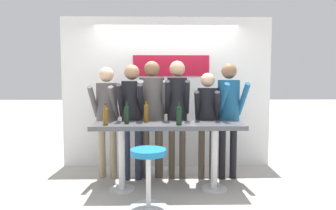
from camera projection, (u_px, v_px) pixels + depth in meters
The scene contains 14 objects.
ground_plane at pixel (168, 189), 4.22m from camera, with size 40.00×40.00×0.00m, color #B2ADA3.
back_wall at pixel (167, 92), 5.34m from camera, with size 3.69×0.12×2.64m.
tasting_table at pixel (168, 135), 4.16m from camera, with size 2.09×0.56×0.94m.
bar_stool at pixel (148, 169), 3.55m from camera, with size 0.45×0.45×0.72m.
person_far_left at pixel (107, 109), 4.64m from camera, with size 0.43×0.56×1.74m.
person_left at pixel (132, 108), 4.55m from camera, with size 0.39×0.53×1.78m.
person_center_left at pixel (152, 106), 4.64m from camera, with size 0.50×0.61×1.83m.
person_center at pixel (177, 104), 4.61m from camera, with size 0.38×0.54×1.84m.
person_center_right at pixel (207, 113), 4.60m from camera, with size 0.43×0.55×1.65m.
person_right at pixel (229, 107), 4.61m from camera, with size 0.46×0.58×1.79m.
wine_bottle_0 at pixel (146, 112), 4.26m from camera, with size 0.06×0.06×0.33m.
wine_bottle_1 at pixel (127, 114), 4.12m from camera, with size 0.07×0.07×0.30m.
wine_bottle_2 at pixel (179, 114), 4.01m from camera, with size 0.07×0.07×0.31m.
wine_bottle_3 at pixel (106, 115), 3.98m from camera, with size 0.07×0.07×0.29m.
Camera 1 is at (-0.09, -4.11, 1.53)m, focal length 32.00 mm.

